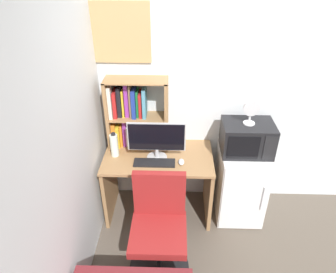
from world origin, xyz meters
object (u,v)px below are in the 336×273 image
(computer_mouse, at_px, (181,162))
(keyboard, at_px, (154,163))
(hutch_bookshelf, at_px, (131,114))
(mini_fridge, at_px, (240,183))
(monitor, at_px, (157,139))
(desk_fan, at_px, (251,111))
(microwave, at_px, (247,138))
(wall_corkboard, at_px, (116,33))
(water_bottle, at_px, (114,145))
(desk_chair, at_px, (159,233))

(computer_mouse, bearing_deg, keyboard, -176.87)
(keyboard, bearing_deg, hutch_bookshelf, 126.41)
(mini_fridge, bearing_deg, monitor, -176.26)
(computer_mouse, bearing_deg, hutch_bookshelf, 147.38)
(desk_fan, bearing_deg, microwave, 52.66)
(wall_corkboard, bearing_deg, desk_fan, -13.14)
(hutch_bookshelf, distance_m, water_bottle, 0.36)
(computer_mouse, distance_m, water_bottle, 0.69)
(computer_mouse, distance_m, wall_corkboard, 1.35)
(keyboard, height_order, computer_mouse, computer_mouse)
(hutch_bookshelf, bearing_deg, computer_mouse, -32.62)
(keyboard, distance_m, computer_mouse, 0.26)
(hutch_bookshelf, relative_size, computer_mouse, 7.42)
(monitor, bearing_deg, keyboard, -101.29)
(monitor, bearing_deg, mini_fridge, 3.74)
(desk_fan, bearing_deg, hutch_bookshelf, 170.45)
(microwave, height_order, wall_corkboard, wall_corkboard)
(monitor, relative_size, computer_mouse, 5.65)
(hutch_bookshelf, relative_size, keyboard, 1.83)
(desk_chair, relative_size, wall_corkboard, 1.53)
(computer_mouse, distance_m, desk_fan, 0.81)
(monitor, height_order, desk_chair, monitor)
(mini_fridge, xyz_separation_m, wall_corkboard, (-1.25, 0.29, 1.48))
(hutch_bookshelf, relative_size, desk_chair, 0.77)
(water_bottle, xyz_separation_m, mini_fridge, (1.31, 0.02, -0.47))
(hutch_bookshelf, height_order, computer_mouse, hutch_bookshelf)
(keyboard, height_order, microwave, microwave)
(desk_fan, bearing_deg, water_bottle, -179.09)
(hutch_bookshelf, distance_m, desk_fan, 1.17)
(mini_fridge, relative_size, wall_corkboard, 1.31)
(microwave, xyz_separation_m, wall_corkboard, (-1.25, 0.29, 0.92))
(hutch_bookshelf, height_order, monitor, hutch_bookshelf)
(hutch_bookshelf, bearing_deg, desk_fan, -9.55)
(computer_mouse, height_order, wall_corkboard, wall_corkboard)
(keyboard, bearing_deg, wall_corkboard, 128.46)
(monitor, bearing_deg, wall_corkboard, 136.93)
(desk_fan, xyz_separation_m, desk_chair, (-0.82, -0.70, -0.85))
(keyboard, height_order, desk_fan, desk_fan)
(monitor, height_order, computer_mouse, monitor)
(monitor, bearing_deg, water_bottle, 175.37)
(keyboard, xyz_separation_m, water_bottle, (-0.41, 0.13, 0.11))
(hutch_bookshelf, xyz_separation_m, water_bottle, (-0.15, -0.21, -0.24))
(water_bottle, height_order, desk_chair, water_bottle)
(keyboard, relative_size, computer_mouse, 4.05)
(water_bottle, bearing_deg, hutch_bookshelf, 54.38)
(monitor, distance_m, computer_mouse, 0.33)
(keyboard, relative_size, desk_fan, 1.66)
(keyboard, relative_size, microwave, 0.82)
(microwave, relative_size, wall_corkboard, 0.79)
(hutch_bookshelf, height_order, water_bottle, hutch_bookshelf)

